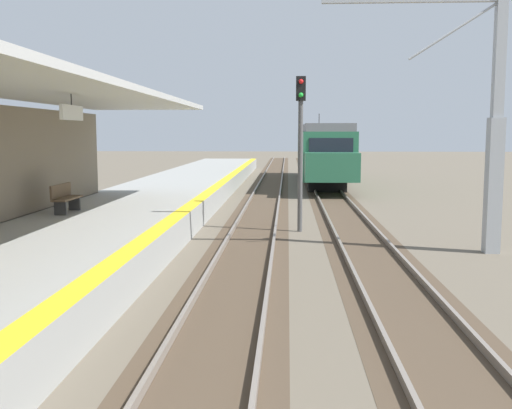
{
  "coord_description": "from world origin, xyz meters",
  "views": [
    {
      "loc": [
        3.02,
        -2.47,
        3.32
      ],
      "look_at": [
        2.48,
        7.89,
        2.1
      ],
      "focal_mm": 42.45,
      "sensor_mm": 36.0,
      "label": 1
    }
  ],
  "objects_px": {
    "catenary_pylon_far_side": "(485,123)",
    "platform_bench": "(65,197)",
    "rail_signal_post": "(300,137)",
    "approaching_train": "(322,151)"
  },
  "relations": [
    {
      "from": "catenary_pylon_far_side",
      "to": "platform_bench",
      "type": "distance_m",
      "value": 12.47
    },
    {
      "from": "rail_signal_post",
      "to": "catenary_pylon_far_side",
      "type": "bearing_deg",
      "value": -34.59
    },
    {
      "from": "approaching_train",
      "to": "catenary_pylon_far_side",
      "type": "height_order",
      "value": "catenary_pylon_far_side"
    },
    {
      "from": "rail_signal_post",
      "to": "platform_bench",
      "type": "relative_size",
      "value": 3.25
    },
    {
      "from": "rail_signal_post",
      "to": "platform_bench",
      "type": "bearing_deg",
      "value": -162.58
    },
    {
      "from": "rail_signal_post",
      "to": "catenary_pylon_far_side",
      "type": "distance_m",
      "value": 6.05
    },
    {
      "from": "catenary_pylon_far_side",
      "to": "platform_bench",
      "type": "height_order",
      "value": "catenary_pylon_far_side"
    },
    {
      "from": "platform_bench",
      "to": "rail_signal_post",
      "type": "bearing_deg",
      "value": 17.42
    },
    {
      "from": "approaching_train",
      "to": "catenary_pylon_far_side",
      "type": "xyz_separation_m",
      "value": [
        3.11,
        -23.75,
        1.43
      ]
    },
    {
      "from": "approaching_train",
      "to": "rail_signal_post",
      "type": "distance_m",
      "value": 20.43
    }
  ]
}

